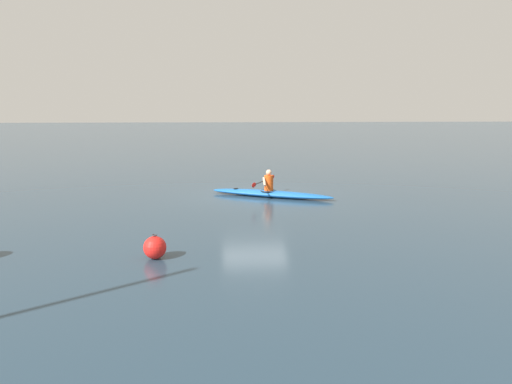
% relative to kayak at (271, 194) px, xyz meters
% --- Properties ---
extents(ground_plane, '(160.00, 160.00, 0.00)m').
position_rel_kayak_xyz_m(ground_plane, '(0.57, -0.48, -0.12)').
color(ground_plane, '#233847').
extents(kayak, '(4.62, 2.60, 0.24)m').
position_rel_kayak_xyz_m(kayak, '(0.00, 0.00, 0.00)').
color(kayak, '#1959A5').
rests_on(kayak, ground).
extents(kayaker, '(1.07, 2.26, 0.79)m').
position_rel_kayak_xyz_m(kayaker, '(0.10, -0.05, 0.46)').
color(kayaker, '#E04C14').
rests_on(kayaker, kayak).
extents(mooring_buoy_red_near, '(0.51, 0.51, 0.56)m').
position_rel_kayak_xyz_m(mooring_buoy_red_near, '(3.35, 7.17, 0.14)').
color(mooring_buoy_red_near, red).
rests_on(mooring_buoy_red_near, ground).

